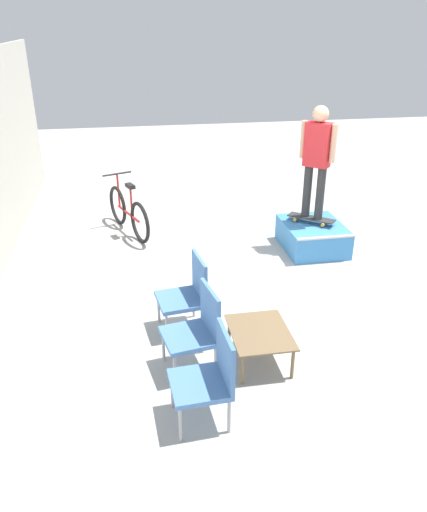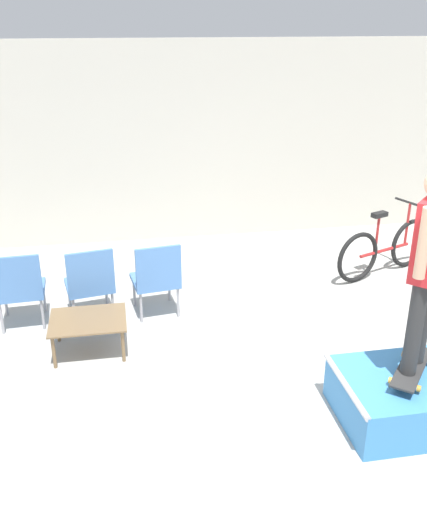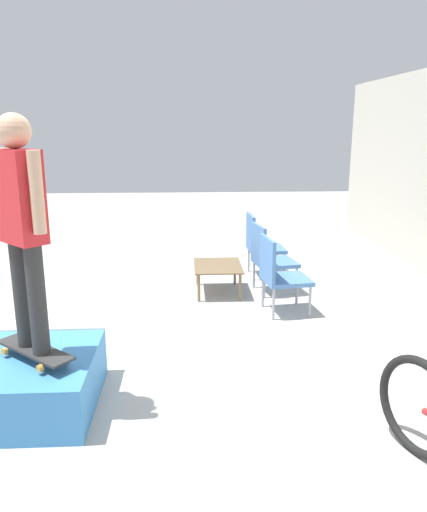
{
  "view_description": "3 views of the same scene",
  "coord_description": "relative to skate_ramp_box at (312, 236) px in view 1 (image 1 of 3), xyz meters",
  "views": [
    {
      "loc": [
        -5.78,
        2.28,
        3.38
      ],
      "look_at": [
        -0.38,
        1.33,
        0.77
      ],
      "focal_mm": 35.0,
      "sensor_mm": 36.0,
      "label": 1
    },
    {
      "loc": [
        -1.12,
        -4.32,
        3.29
      ],
      "look_at": [
        -0.13,
        1.28,
        0.88
      ],
      "focal_mm": 40.0,
      "sensor_mm": 36.0,
      "label": 2
    },
    {
      "loc": [
        4.84,
        0.62,
        2.16
      ],
      "look_at": [
        -0.36,
        0.9,
        0.81
      ],
      "focal_mm": 35.0,
      "sensor_mm": 36.0,
      "label": 3
    }
  ],
  "objects": [
    {
      "name": "coffee_table",
      "position": [
        -2.72,
        1.6,
        0.13
      ],
      "size": [
        0.79,
        0.62,
        0.38
      ],
      "color": "brown",
      "rests_on": "ground_plane"
    },
    {
      "name": "patio_chair_center",
      "position": [
        -2.7,
        2.27,
        0.29
      ],
      "size": [
        0.6,
        0.6,
        0.92
      ],
      "rotation": [
        0.0,
        0.0,
        3.32
      ],
      "color": "#99999E",
      "rests_on": "ground_plane"
    },
    {
      "name": "skateboard_on_ramp",
      "position": [
        0.06,
        0.03,
        0.29
      ],
      "size": [
        0.64,
        0.7,
        0.07
      ],
      "rotation": [
        0.0,
        0.0,
        0.87
      ],
      "color": "#2D2D2D",
      "rests_on": "skate_ramp_box"
    },
    {
      "name": "bicycle",
      "position": [
        1.2,
        2.9,
        0.16
      ],
      "size": [
        1.59,
        0.73,
        0.97
      ],
      "rotation": [
        0.0,
        0.0,
        0.37
      ],
      "color": "black",
      "rests_on": "ground_plane"
    },
    {
      "name": "patio_chair_right",
      "position": [
        -1.94,
        2.27,
        0.29
      ],
      "size": [
        0.58,
        0.58,
        0.92
      ],
      "rotation": [
        0.0,
        0.0,
        3.27
      ],
      "color": "#99999E",
      "rests_on": "ground_plane"
    },
    {
      "name": "ground_plane",
      "position": [
        -1.22,
        0.58,
        -0.21
      ],
      "size": [
        24.0,
        24.0,
        0.0
      ],
      "primitive_type": "plane",
      "color": "#A8A8A3"
    },
    {
      "name": "skate_ramp_box",
      "position": [
        0.0,
        0.0,
        0.0
      ],
      "size": [
        1.12,
        0.92,
        0.45
      ],
      "color": "#3D84C6",
      "rests_on": "ground_plane"
    },
    {
      "name": "person_skater",
      "position": [
        0.06,
        0.03,
        1.33
      ],
      "size": [
        0.43,
        0.43,
        1.73
      ],
      "rotation": [
        0.0,
        0.0,
        0.79
      ],
      "color": "#2D2D2D",
      "rests_on": "skateboard_on_ramp"
    },
    {
      "name": "patio_chair_left",
      "position": [
        -3.47,
        2.27,
        0.29
      ],
      "size": [
        0.55,
        0.55,
        0.92
      ],
      "rotation": [
        0.0,
        0.0,
        3.2
      ],
      "color": "#99999E",
      "rests_on": "ground_plane"
    }
  ]
}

